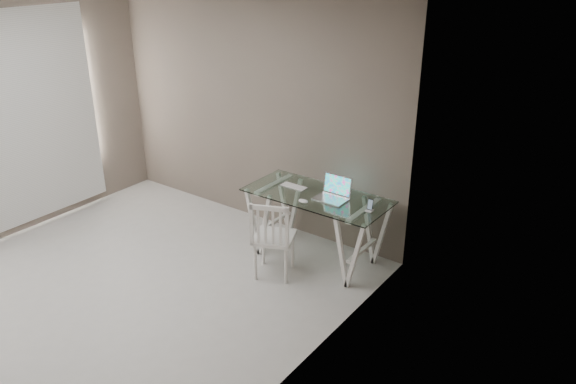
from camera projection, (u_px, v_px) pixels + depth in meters
The scene contains 7 objects.
room at pixel (78, 125), 4.70m from camera, with size 4.50×4.52×2.71m.
desk at pixel (316, 227), 5.90m from camera, with size 1.50×0.70×0.75m.
chair at pixel (272, 236), 5.53m from camera, with size 0.51×0.51×0.85m.
laptop at pixel (334, 193), 5.66m from camera, with size 0.32×0.26×0.23m.
keyboard at pixel (294, 187), 5.94m from camera, with size 0.30×0.13×0.01m, color silver.
mouse at pixel (303, 201), 5.57m from camera, with size 0.11×0.06×0.03m, color white.
phone_dock at pixel (370, 208), 5.39m from camera, with size 0.07×0.07×0.12m.
Camera 1 is at (4.01, -2.62, 3.10)m, focal length 35.00 mm.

